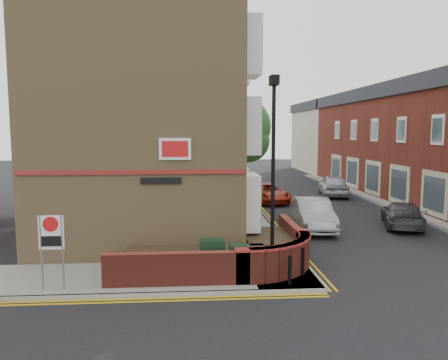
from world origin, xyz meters
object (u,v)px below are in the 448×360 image
(zone_sign, at_px, (51,238))
(silver_car_near, at_px, (313,214))
(utility_cabinet_large, at_px, (212,258))
(lamppost, at_px, (273,176))

(zone_sign, bearing_deg, silver_car_near, 37.87)
(utility_cabinet_large, relative_size, zone_sign, 0.55)
(zone_sign, distance_m, silver_car_near, 12.55)
(zone_sign, bearing_deg, lamppost, 6.07)
(utility_cabinet_large, bearing_deg, silver_car_near, 53.02)
(utility_cabinet_large, distance_m, silver_car_near, 8.61)
(lamppost, xyz_separation_m, zone_sign, (-6.60, -0.70, -1.70))
(lamppost, relative_size, zone_sign, 2.86)
(zone_sign, height_order, silver_car_near, zone_sign)
(utility_cabinet_large, height_order, zone_sign, zone_sign)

